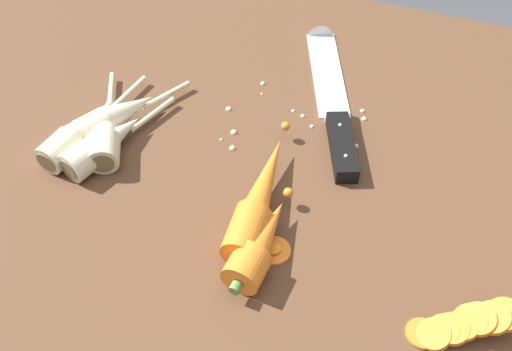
# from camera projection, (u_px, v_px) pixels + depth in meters

# --- Properties ---
(ground_plane) EXTENTS (1.20, 0.90, 0.04)m
(ground_plane) POSITION_uv_depth(u_px,v_px,m) (262.00, 183.00, 0.71)
(ground_plane) COLOR brown
(chefs_knife) EXTENTS (0.16, 0.33, 0.04)m
(chefs_knife) POSITION_uv_depth(u_px,v_px,m) (331.00, 88.00, 0.79)
(chefs_knife) COLOR silver
(chefs_knife) RESTS_ON ground_plane
(whole_carrot) EXTENTS (0.06, 0.23, 0.04)m
(whole_carrot) POSITION_uv_depth(u_px,v_px,m) (259.00, 198.00, 0.64)
(whole_carrot) COLOR orange
(whole_carrot) RESTS_ON ground_plane
(whole_carrot_second) EXTENTS (0.05, 0.15, 0.04)m
(whole_carrot_second) POSITION_uv_depth(u_px,v_px,m) (260.00, 244.00, 0.59)
(whole_carrot_second) COLOR orange
(whole_carrot_second) RESTS_ON ground_plane
(parsnip_front) EXTENTS (0.11, 0.18, 0.04)m
(parsnip_front) POSITION_uv_depth(u_px,v_px,m) (106.00, 129.00, 0.72)
(parsnip_front) COLOR beige
(parsnip_front) RESTS_ON ground_plane
(parsnip_mid_left) EXTENTS (0.10, 0.17, 0.04)m
(parsnip_mid_left) POSITION_uv_depth(u_px,v_px,m) (117.00, 116.00, 0.74)
(parsnip_mid_left) COLOR beige
(parsnip_mid_left) RESTS_ON ground_plane
(parsnip_mid_right) EXTENTS (0.05, 0.20, 0.04)m
(parsnip_mid_right) POSITION_uv_depth(u_px,v_px,m) (81.00, 130.00, 0.72)
(parsnip_mid_right) COLOR beige
(parsnip_mid_right) RESTS_ON ground_plane
(parsnip_back) EXTENTS (0.07, 0.18, 0.04)m
(parsnip_back) POSITION_uv_depth(u_px,v_px,m) (105.00, 143.00, 0.70)
(parsnip_back) COLOR beige
(parsnip_back) RESTS_ON ground_plane
(carrot_slice_stack) EXTENTS (0.10, 0.07, 0.04)m
(carrot_slice_stack) POSITION_uv_depth(u_px,v_px,m) (463.00, 325.00, 0.54)
(carrot_slice_stack) COLOR orange
(carrot_slice_stack) RESTS_ON ground_plane
(carrot_slice_stray_near) EXTENTS (0.04, 0.04, 0.01)m
(carrot_slice_stray_near) POSITION_uv_depth(u_px,v_px,m) (274.00, 250.00, 0.61)
(carrot_slice_stray_near) COLOR orange
(carrot_slice_stray_near) RESTS_ON ground_plane
(mince_crumbs) EXTENTS (0.19, 0.15, 0.01)m
(mince_crumbs) POSITION_uv_depth(u_px,v_px,m) (288.00, 117.00, 0.76)
(mince_crumbs) COLOR beige
(mince_crumbs) RESTS_ON ground_plane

